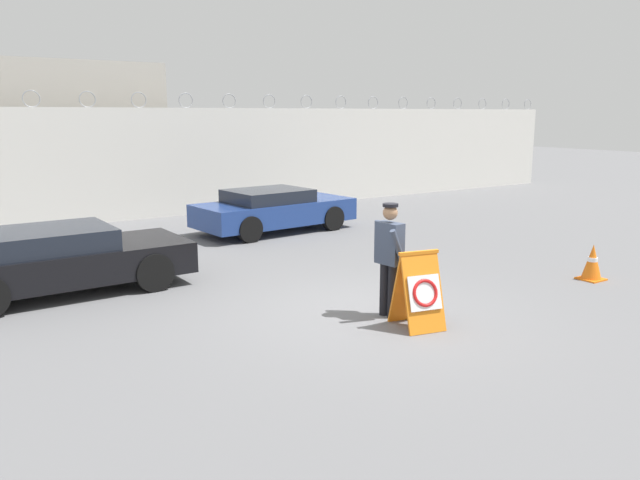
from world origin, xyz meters
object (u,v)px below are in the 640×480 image
object	(u,v)px
parked_car_front_coupe	(60,259)
traffic_cone_near	(592,262)
security_guard	(389,254)
parked_car_rear_sedan	(273,209)
barricade_sign	(419,290)

from	to	relation	value
parked_car_front_coupe	traffic_cone_near	bearing A→B (deg)	-29.78
security_guard	parked_car_rear_sedan	world-z (taller)	security_guard
traffic_cone_near	parked_car_front_coupe	world-z (taller)	parked_car_front_coupe
security_guard	parked_car_front_coupe	world-z (taller)	security_guard
parked_car_front_coupe	parked_car_rear_sedan	size ratio (longest dim) A/B	0.99
barricade_sign	parked_car_front_coupe	xyz separation A→B (m)	(-4.08, 4.93, 0.03)
security_guard	parked_car_rear_sedan	distance (m)	7.63
security_guard	parked_car_front_coupe	size ratio (longest dim) A/B	0.41
parked_car_front_coupe	security_guard	bearing A→B (deg)	-48.05
parked_car_front_coupe	parked_car_rear_sedan	distance (m)	6.80
security_guard	barricade_sign	bearing A→B (deg)	-2.69
barricade_sign	parked_car_front_coupe	world-z (taller)	parked_car_front_coupe
traffic_cone_near	security_guard	bearing A→B (deg)	174.54
parked_car_rear_sedan	barricade_sign	bearing A→B (deg)	-108.91
traffic_cone_near	parked_car_front_coupe	xyz separation A→B (m)	(-8.75, 4.73, 0.27)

